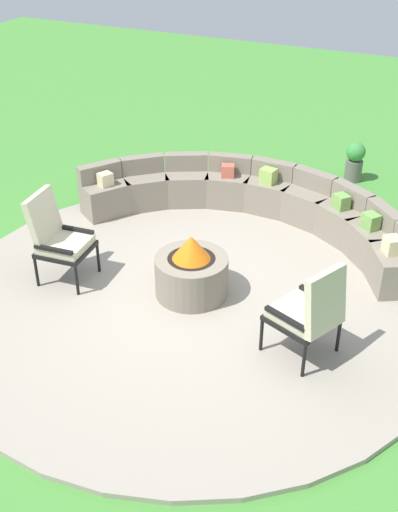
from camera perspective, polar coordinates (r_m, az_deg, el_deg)
The scene contains 7 objects.
ground_plane at distance 7.42m, azimuth -0.66°, elevation -3.69°, with size 24.00×24.00×0.00m, color #478C38.
patio_circle at distance 7.40m, azimuth -0.66°, elevation -3.50°, with size 5.67×5.67×0.06m, color #9E9384.
fire_pit at distance 7.22m, azimuth -0.67°, elevation -1.39°, with size 0.84×0.84×0.75m.
curved_stone_bench at distance 8.68m, azimuth 5.15°, elevation 4.51°, with size 4.69×1.82×0.70m.
lounge_chair_front_left at distance 7.55m, azimuth -12.52°, elevation 1.71°, with size 0.67×0.61×1.08m.
lounge_chair_front_right at distance 6.28m, azimuth 9.90°, elevation -4.83°, with size 0.78×0.77×1.05m.
potted_plant_0 at distance 10.37m, azimuth 13.74°, elevation 8.31°, with size 0.30×0.30×0.63m.
Camera 1 is at (2.65, -5.45, 4.29)m, focal length 44.80 mm.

